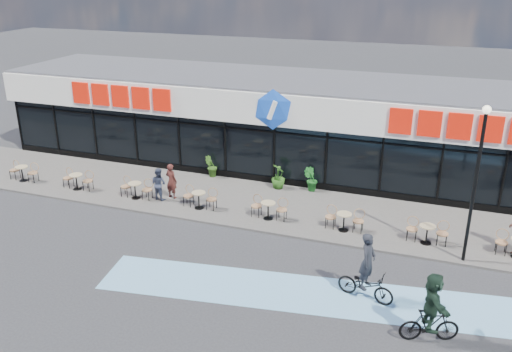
{
  "coord_description": "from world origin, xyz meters",
  "views": [
    {
      "loc": [
        7.33,
        -16.12,
        9.94
      ],
      "look_at": [
        0.33,
        3.5,
        1.79
      ],
      "focal_mm": 38.0,
      "sensor_mm": 36.0,
      "label": 1
    }
  ],
  "objects_px": {
    "lamp_post": "(477,173)",
    "cyclist_a": "(431,310)",
    "patron_left": "(171,181)",
    "patron_right": "(159,184)",
    "bistro_set_0": "(23,171)",
    "potted_plant_right": "(311,179)",
    "cyclist_b": "(366,278)",
    "potted_plant_mid": "(278,176)",
    "potted_plant_left": "(211,166)"
  },
  "relations": [
    {
      "from": "cyclist_a",
      "to": "patron_left",
      "type": "bearing_deg",
      "value": 150.88
    },
    {
      "from": "patron_right",
      "to": "cyclist_b",
      "type": "xyz_separation_m",
      "value": [
        9.92,
        -4.6,
        -0.06
      ]
    },
    {
      "from": "potted_plant_right",
      "to": "cyclist_a",
      "type": "height_order",
      "value": "cyclist_a"
    },
    {
      "from": "potted_plant_mid",
      "to": "patron_right",
      "type": "distance_m",
      "value": 5.54
    },
    {
      "from": "bistro_set_0",
      "to": "potted_plant_mid",
      "type": "bearing_deg",
      "value": 15.08
    },
    {
      "from": "patron_left",
      "to": "bistro_set_0",
      "type": "bearing_deg",
      "value": 18.09
    },
    {
      "from": "lamp_post",
      "to": "bistro_set_0",
      "type": "relative_size",
      "value": 3.66
    },
    {
      "from": "lamp_post",
      "to": "patron_left",
      "type": "distance_m",
      "value": 12.75
    },
    {
      "from": "patron_right",
      "to": "cyclist_a",
      "type": "relative_size",
      "value": 0.68
    },
    {
      "from": "potted_plant_right",
      "to": "patron_right",
      "type": "xyz_separation_m",
      "value": [
        -6.15,
        -3.21,
        0.17
      ]
    },
    {
      "from": "lamp_post",
      "to": "patron_left",
      "type": "bearing_deg",
      "value": 173.21
    },
    {
      "from": "patron_left",
      "to": "patron_right",
      "type": "bearing_deg",
      "value": 49.63
    },
    {
      "from": "bistro_set_0",
      "to": "patron_left",
      "type": "xyz_separation_m",
      "value": [
        7.8,
        0.55,
        0.35
      ]
    },
    {
      "from": "patron_right",
      "to": "cyclist_a",
      "type": "bearing_deg",
      "value": 165.44
    },
    {
      "from": "patron_right",
      "to": "potted_plant_right",
      "type": "bearing_deg",
      "value": -140.1
    },
    {
      "from": "potted_plant_right",
      "to": "cyclist_a",
      "type": "xyz_separation_m",
      "value": [
        5.78,
        -9.27,
        0.35
      ]
    },
    {
      "from": "patron_left",
      "to": "potted_plant_right",
      "type": "bearing_deg",
      "value": -139.09
    },
    {
      "from": "potted_plant_right",
      "to": "patron_right",
      "type": "height_order",
      "value": "patron_right"
    },
    {
      "from": "lamp_post",
      "to": "cyclist_b",
      "type": "relative_size",
      "value": 2.45
    },
    {
      "from": "lamp_post",
      "to": "cyclist_a",
      "type": "xyz_separation_m",
      "value": [
        -0.94,
        -4.91,
        -2.41
      ]
    },
    {
      "from": "potted_plant_left",
      "to": "cyclist_b",
      "type": "relative_size",
      "value": 0.47
    },
    {
      "from": "bistro_set_0",
      "to": "patron_left",
      "type": "height_order",
      "value": "patron_left"
    },
    {
      "from": "patron_left",
      "to": "cyclist_b",
      "type": "xyz_separation_m",
      "value": [
        9.46,
        -4.93,
        -0.13
      ]
    },
    {
      "from": "bistro_set_0",
      "to": "potted_plant_right",
      "type": "height_order",
      "value": "potted_plant_right"
    },
    {
      "from": "potted_plant_right",
      "to": "lamp_post",
      "type": "bearing_deg",
      "value": -32.96
    },
    {
      "from": "patron_left",
      "to": "cyclist_b",
      "type": "height_order",
      "value": "cyclist_b"
    },
    {
      "from": "lamp_post",
      "to": "potted_plant_right",
      "type": "distance_m",
      "value": 8.47
    },
    {
      "from": "bistro_set_0",
      "to": "potted_plant_left",
      "type": "xyz_separation_m",
      "value": [
        8.42,
        3.5,
        0.08
      ]
    },
    {
      "from": "potted_plant_mid",
      "to": "patron_left",
      "type": "height_order",
      "value": "patron_left"
    },
    {
      "from": "potted_plant_right",
      "to": "cyclist_b",
      "type": "relative_size",
      "value": 0.49
    },
    {
      "from": "lamp_post",
      "to": "potted_plant_left",
      "type": "bearing_deg",
      "value": 159.4
    },
    {
      "from": "patron_left",
      "to": "cyclist_a",
      "type": "height_order",
      "value": "cyclist_a"
    },
    {
      "from": "lamp_post",
      "to": "cyclist_b",
      "type": "xyz_separation_m",
      "value": [
        -2.95,
        -3.45,
        -2.64
      ]
    },
    {
      "from": "potted_plant_left",
      "to": "cyclist_a",
      "type": "distance_m",
      "value": 14.33
    },
    {
      "from": "lamp_post",
      "to": "cyclist_a",
      "type": "distance_m",
      "value": 5.55
    },
    {
      "from": "potted_plant_left",
      "to": "patron_left",
      "type": "xyz_separation_m",
      "value": [
        -0.61,
        -2.96,
        0.27
      ]
    },
    {
      "from": "lamp_post",
      "to": "cyclist_b",
      "type": "height_order",
      "value": "lamp_post"
    },
    {
      "from": "potted_plant_right",
      "to": "patron_left",
      "type": "height_order",
      "value": "patron_left"
    },
    {
      "from": "bistro_set_0",
      "to": "lamp_post",
      "type": "bearing_deg",
      "value": -2.63
    },
    {
      "from": "lamp_post",
      "to": "cyclist_a",
      "type": "relative_size",
      "value": 2.61
    },
    {
      "from": "patron_left",
      "to": "patron_right",
      "type": "height_order",
      "value": "patron_left"
    },
    {
      "from": "bistro_set_0",
      "to": "potted_plant_right",
      "type": "distance_m",
      "value": 13.92
    },
    {
      "from": "lamp_post",
      "to": "patron_right",
      "type": "height_order",
      "value": "lamp_post"
    },
    {
      "from": "potted_plant_right",
      "to": "patron_left",
      "type": "bearing_deg",
      "value": -153.16
    },
    {
      "from": "lamp_post",
      "to": "patron_right",
      "type": "xyz_separation_m",
      "value": [
        -12.87,
        1.15,
        -2.58
      ]
    },
    {
      "from": "potted_plant_mid",
      "to": "patron_left",
      "type": "xyz_separation_m",
      "value": [
        -4.18,
        -2.68,
        0.23
      ]
    },
    {
      "from": "lamp_post",
      "to": "cyclist_b",
      "type": "bearing_deg",
      "value": -130.54
    },
    {
      "from": "potted_plant_mid",
      "to": "potted_plant_right",
      "type": "height_order",
      "value": "potted_plant_mid"
    },
    {
      "from": "lamp_post",
      "to": "potted_plant_left",
      "type": "xyz_separation_m",
      "value": [
        -11.8,
        4.43,
        -2.78
      ]
    },
    {
      "from": "potted_plant_mid",
      "to": "potted_plant_right",
      "type": "bearing_deg",
      "value": 7.49
    }
  ]
}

